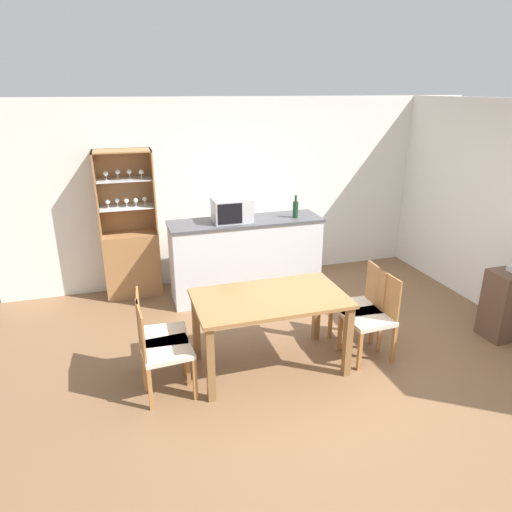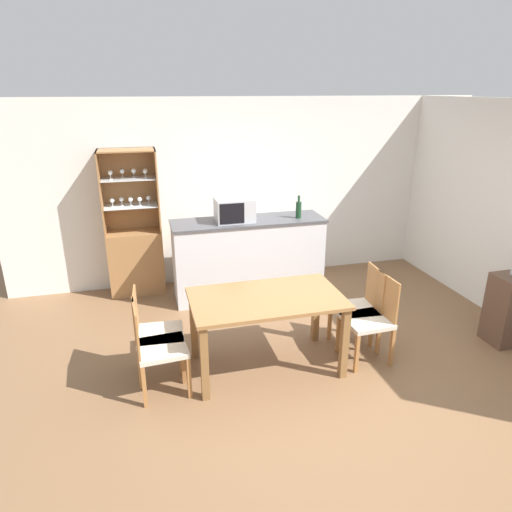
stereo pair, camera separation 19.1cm
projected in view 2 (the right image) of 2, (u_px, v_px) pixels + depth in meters
ground_plane at (318, 370)px, 4.56m from camera, size 18.00×18.00×0.00m
wall_back at (253, 191)px, 6.51m from camera, size 6.80×0.06×2.55m
kitchen_counter at (248, 258)px, 6.07m from camera, size 1.99×0.58×1.05m
display_cabinet at (136, 252)px, 6.14m from camera, size 0.72×0.39×1.93m
dining_table at (266, 307)px, 4.41m from camera, size 1.46×0.85×0.77m
dining_chair_side_right_far at (359, 308)px, 4.84m from camera, size 0.46×0.46×0.90m
dining_chair_side_left_near at (157, 347)px, 4.10m from camera, size 0.47×0.47×0.90m
dining_chair_side_left_far at (155, 333)px, 4.34m from camera, size 0.46×0.46×0.90m
dining_chair_side_right_near at (371, 318)px, 4.62m from camera, size 0.45×0.45×0.90m
microwave at (234, 210)px, 5.77m from camera, size 0.48×0.34×0.30m
wine_bottle at (299, 209)px, 5.93m from camera, size 0.07×0.07×0.30m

